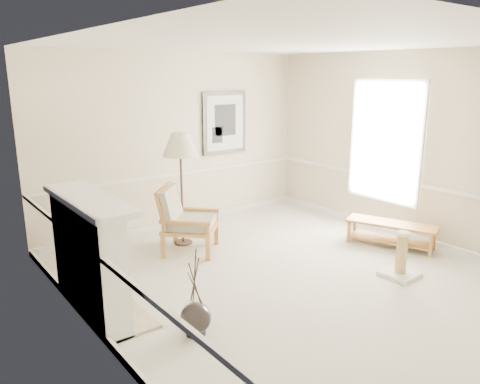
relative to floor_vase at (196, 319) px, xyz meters
The scene contains 8 objects.
ground 1.76m from the floor_vase, 15.46° to the left, with size 5.50×5.50×0.00m, color silver.
room 2.55m from the floor_vase, 16.59° to the left, with size 5.04×5.54×2.92m.
fireplace 1.34m from the floor_vase, 121.34° to the left, with size 0.64×1.64×1.31m.
floor_vase is the anchor object (origin of this frame).
armchair 2.35m from the floor_vase, 62.28° to the left, with size 1.07×1.07×0.97m.
floor_lamp 2.95m from the floor_vase, 62.15° to the left, with size 0.68×0.68×1.71m.
bench 3.69m from the floor_vase, ahead, with size 0.86×1.36×0.37m.
scratching_post 2.88m from the floor_vase, ahead, with size 0.44×0.44×0.60m.
Camera 1 is at (-3.90, -4.09, 2.56)m, focal length 35.00 mm.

